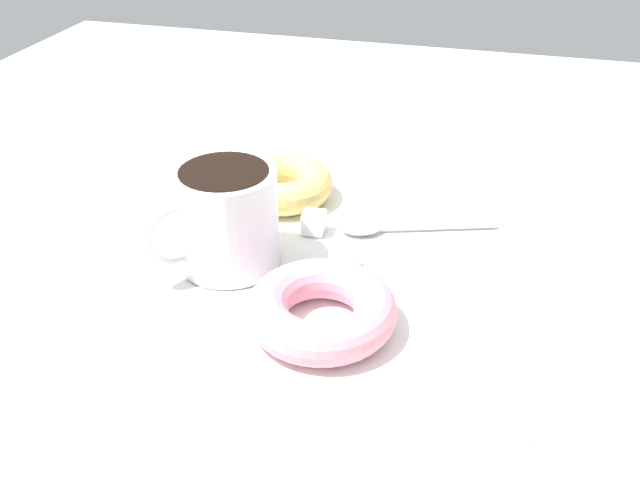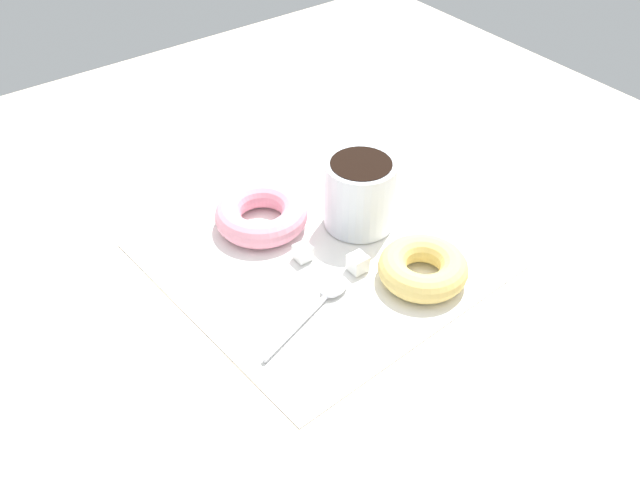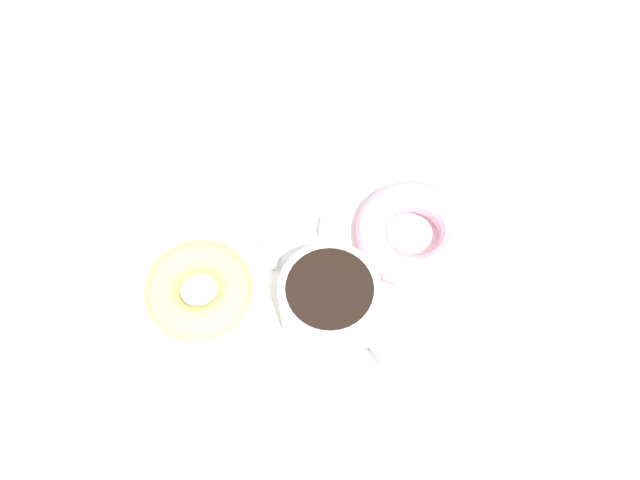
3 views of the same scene
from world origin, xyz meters
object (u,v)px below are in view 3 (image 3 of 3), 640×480
Objects in this scene: donut_near_cup at (199,290)px; sugar_cube_extra at (330,228)px; spoon at (263,200)px; sugar_cube at (269,255)px; coffee_cup at (331,309)px; donut_far at (413,233)px.

sugar_cube_extra is at bearing 128.83° from donut_near_cup.
spoon is 6.93cm from sugar_cube_extra.
spoon is at bearing -164.01° from sugar_cube.
sugar_cube is at bearing -129.88° from coffee_cup.
donut_far reaches higher than sugar_cube.
donut_near_cup is 6.86cm from sugar_cube.
spoon is (-1.75, -14.10, -1.10)cm from donut_far.
sugar_cube is (-5.36, -6.42, -3.27)cm from coffee_cup.
sugar_cube reaches higher than spoon.
coffee_cup is 11.92cm from donut_near_cup.
sugar_cube_extra is at bearing -170.67° from coffee_cup.
spoon is (-11.12, -8.07, -3.79)cm from coffee_cup.
donut_near_cup is 5.10× the size of sugar_cube.
donut_far is 14.26cm from spoon.
coffee_cup is 5.36× the size of sugar_cube.
spoon is at bearing -97.07° from donut_far.
coffee_cup is 1.05× the size of donut_near_cup.
donut_far is at bearing 115.74° from donut_near_cup.
coffee_cup reaches higher than donut_far.
coffee_cup is 8.98cm from sugar_cube.
donut_far reaches higher than sugar_cube_extra.
donut_far is at bearing 92.79° from sugar_cube_extra.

